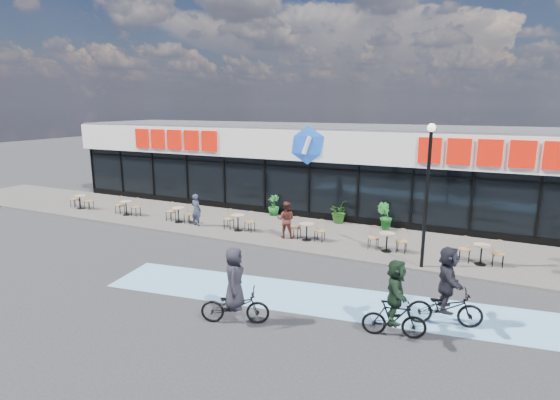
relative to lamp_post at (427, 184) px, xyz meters
The scene contains 20 objects.
ground 7.26m from the lamp_post, 159.51° to the right, with size 120.00×120.00×0.00m, color #28282B.
sidewalk 7.21m from the lamp_post, 160.33° to the left, with size 44.00×5.00×0.10m, color #5D5952.
bike_lane 5.35m from the lamp_post, 119.57° to the right, with size 14.00×2.20×0.01m, color #71A9D7.
building 9.83m from the lamp_post, 128.90° to the left, with size 30.60×6.57×4.75m.
lamp_post is the anchor object (origin of this frame).
bistro_set_0 18.49m from the lamp_post, behind, with size 1.54×0.62×0.90m.
bistro_set_1 15.18m from the lamp_post, behind, with size 1.54×0.62×0.90m.
bistro_set_2 11.90m from the lamp_post, behind, with size 1.54×0.62×0.90m.
bistro_set_3 8.67m from the lamp_post, behind, with size 1.54×0.62×0.90m.
bistro_set_4 5.60m from the lamp_post, 165.70° to the left, with size 1.54×0.62×0.90m.
bistro_set_5 3.18m from the lamp_post, 140.20° to the left, with size 1.54×0.62×0.90m.
bistro_set_6 3.38m from the lamp_post, 33.30° to the left, with size 1.54×0.62×0.90m.
potted_plant_left 9.45m from the lamp_post, 151.12° to the left, with size 0.59×0.59×1.05m, color #18541D.
potted_plant_mid 6.79m from the lamp_post, 135.60° to the left, with size 0.99×0.86×1.10m, color #214D16.
potted_plant_right 5.31m from the lamp_post, 117.94° to the left, with size 0.68×0.55×1.24m, color #1A5C1F.
patron_left 10.69m from the lamp_post, behind, with size 0.56×0.37×1.53m, color #2F354A.
patron_right 6.28m from the lamp_post, 169.28° to the left, with size 0.78×0.61×1.60m, color #4E231C.
cyclist_a 5.50m from the lamp_post, 89.94° to the right, with size 1.65×1.55×2.05m.
cyclist_b 4.59m from the lamp_post, 74.26° to the right, with size 2.01×1.68×2.18m.
cyclist_c 7.67m from the lamp_post, 122.81° to the right, with size 1.95×1.30×2.10m.
Camera 1 is at (7.86, -13.03, 5.72)m, focal length 28.00 mm.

